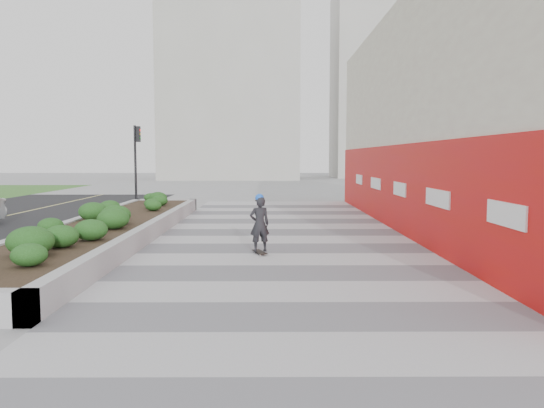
{
  "coord_description": "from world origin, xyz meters",
  "views": [
    {
      "loc": [
        -0.46,
        -9.74,
        2.55
      ],
      "look_at": [
        -0.36,
        6.83,
        1.1
      ],
      "focal_mm": 35.0,
      "sensor_mm": 36.0,
      "label": 1
    }
  ],
  "objects": [
    {
      "name": "skateboarder",
      "position": [
        -0.71,
        4.13,
        0.81
      ],
      "size": [
        0.61,
        0.75,
        1.61
      ],
      "rotation": [
        0.0,
        0.0,
        0.34
      ],
      "color": "beige",
      "rests_on": "ground"
    },
    {
      "name": "distant_bldg_north_l",
      "position": [
        -5.0,
        55.0,
        10.0
      ],
      "size": [
        16.0,
        12.0,
        20.0
      ],
      "primitive_type": "cube",
      "color": "#ADAAA3",
      "rests_on": "ground"
    },
    {
      "name": "building",
      "position": [
        6.98,
        8.98,
        3.98
      ],
      "size": [
        6.04,
        24.08,
        8.0
      ],
      "color": "beige",
      "rests_on": "ground"
    },
    {
      "name": "ground",
      "position": [
        0.0,
        0.0,
        0.0
      ],
      "size": [
        160.0,
        160.0,
        0.0
      ],
      "primitive_type": "plane",
      "color": "gray",
      "rests_on": "ground"
    },
    {
      "name": "manhole_cover",
      "position": [
        0.5,
        3.0,
        0.0
      ],
      "size": [
        0.44,
        0.44,
        0.01
      ],
      "primitive_type": "cylinder",
      "color": "#595654",
      "rests_on": "ground"
    },
    {
      "name": "walkway",
      "position": [
        0.0,
        3.0,
        0.01
      ],
      "size": [
        8.0,
        36.0,
        0.01
      ],
      "primitive_type": "cube",
      "color": "#A8A8AD",
      "rests_on": "ground"
    },
    {
      "name": "distant_bldg_north_r",
      "position": [
        15.0,
        60.0,
        12.0
      ],
      "size": [
        14.0,
        10.0,
        24.0
      ],
      "primitive_type": "cube",
      "color": "#ADAAA3",
      "rests_on": "ground"
    },
    {
      "name": "planter",
      "position": [
        -5.5,
        7.0,
        0.42
      ],
      "size": [
        3.0,
        18.0,
        0.9
      ],
      "color": "#9E9EA0",
      "rests_on": "ground"
    },
    {
      "name": "traffic_signal_near",
      "position": [
        -7.23,
        17.5,
        2.76
      ],
      "size": [
        0.33,
        0.28,
        4.2
      ],
      "color": "black",
      "rests_on": "ground"
    }
  ]
}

